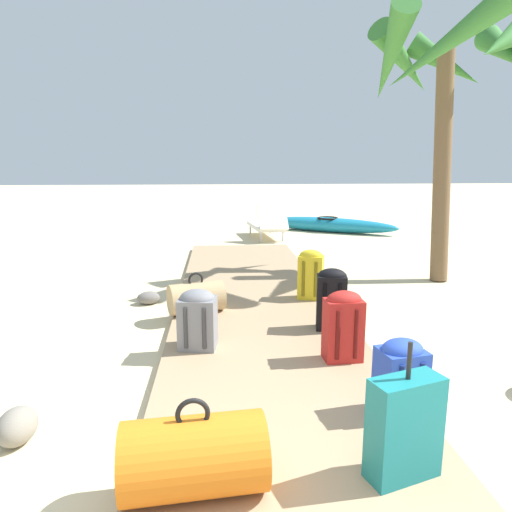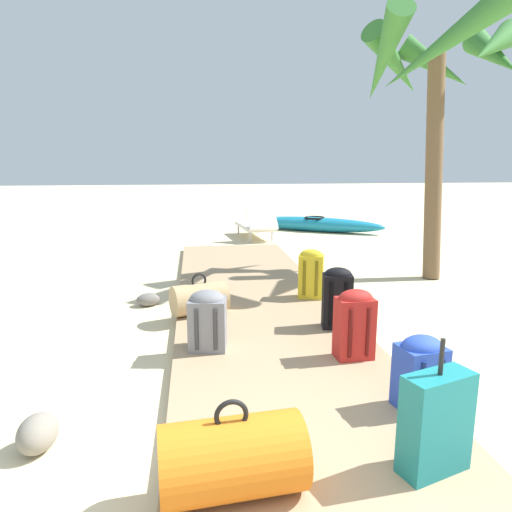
{
  "view_description": "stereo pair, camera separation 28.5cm",
  "coord_description": "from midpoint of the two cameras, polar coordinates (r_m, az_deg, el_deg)",
  "views": [
    {
      "loc": [
        -0.4,
        -1.24,
        1.65
      ],
      "look_at": [
        0.03,
        4.05,
        0.55
      ],
      "focal_mm": 32.04,
      "sensor_mm": 36.0,
      "label": 1
    },
    {
      "loc": [
        -0.68,
        -1.21,
        1.65
      ],
      "look_at": [
        0.03,
        4.05,
        0.55
      ],
      "focal_mm": 32.04,
      "sensor_mm": 36.0,
      "label": 2
    }
  ],
  "objects": [
    {
      "name": "ground_plane",
      "position": [
        4.52,
        2.56,
        -9.72
      ],
      "size": [
        60.0,
        60.0,
        0.0
      ],
      "primitive_type": "plane",
      "color": "beige"
    },
    {
      "name": "boardwalk",
      "position": [
        5.2,
        1.54,
        -6.35
      ],
      "size": [
        1.78,
        7.36,
        0.08
      ],
      "primitive_type": "cube",
      "color": "tan",
      "rests_on": "ground"
    },
    {
      "name": "suitcase_teal",
      "position": [
        2.58,
        21.26,
        -19.43
      ],
      "size": [
        0.4,
        0.27,
        0.72
      ],
      "color": "#197A7F",
      "rests_on": "boardwalk"
    },
    {
      "name": "backpack_black",
      "position": [
        4.41,
        11.24,
        -5.13
      ],
      "size": [
        0.3,
        0.25,
        0.59
      ],
      "color": "black",
      "rests_on": "boardwalk"
    },
    {
      "name": "backpack_yellow",
      "position": [
        5.34,
        8.36,
        -2.15
      ],
      "size": [
        0.32,
        0.26,
        0.58
      ],
      "color": "gold",
      "rests_on": "boardwalk"
    },
    {
      "name": "backpack_blue",
      "position": [
        3.14,
        20.22,
        -13.74
      ],
      "size": [
        0.31,
        0.28,
        0.49
      ],
      "color": "#2847B7",
      "rests_on": "boardwalk"
    },
    {
      "name": "backpack_grey",
      "position": [
        3.93,
        -5.24,
        -7.65
      ],
      "size": [
        0.34,
        0.3,
        0.52
      ],
      "color": "slate",
      "rests_on": "boardwalk"
    },
    {
      "name": "backpack_red",
      "position": [
        3.77,
        13.01,
        -8.29
      ],
      "size": [
        0.31,
        0.22,
        0.58
      ],
      "color": "red",
      "rests_on": "boardwalk"
    },
    {
      "name": "duffel_bag_orange",
      "position": [
        2.38,
        -4.04,
        -23.7
      ],
      "size": [
        0.71,
        0.44,
        0.49
      ],
      "color": "orange",
      "rests_on": "boardwalk"
    },
    {
      "name": "duffel_bag_tan",
      "position": [
        4.86,
        -5.8,
        -5.18
      ],
      "size": [
        0.64,
        0.49,
        0.44
      ],
      "color": "tan",
      "rests_on": "boardwalk"
    },
    {
      "name": "palm_tree_far_right",
      "position": [
        6.98,
        23.79,
        20.55
      ],
      "size": [
        2.17,
        2.34,
        3.61
      ],
      "color": "brown",
      "rests_on": "ground"
    },
    {
      "name": "lounge_chair",
      "position": [
        9.95,
        2.26,
        4.06
      ],
      "size": [
        0.78,
        1.58,
        0.81
      ],
      "color": "white",
      "rests_on": "ground"
    },
    {
      "name": "kayak",
      "position": [
        11.1,
        9.65,
        3.9
      ],
      "size": [
        3.13,
        2.1,
        0.35
      ],
      "color": "teal",
      "rests_on": "ground"
    },
    {
      "name": "rock_left_near",
      "position": [
        5.52,
        -11.81,
        -5.14
      ],
      "size": [
        0.31,
        0.25,
        0.15
      ],
      "primitive_type": "ellipsoid",
      "rotation": [
        0.0,
        0.0,
        0.26
      ],
      "color": "slate",
      "rests_on": "ground"
    },
    {
      "name": "rock_left_far",
      "position": [
        3.15,
        -25.29,
        -18.71
      ],
      "size": [
        0.26,
        0.31,
        0.22
      ],
      "primitive_type": "ellipsoid",
      "rotation": [
        0.0,
        0.0,
        1.4
      ],
      "color": "gray",
      "rests_on": "ground"
    }
  ]
}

